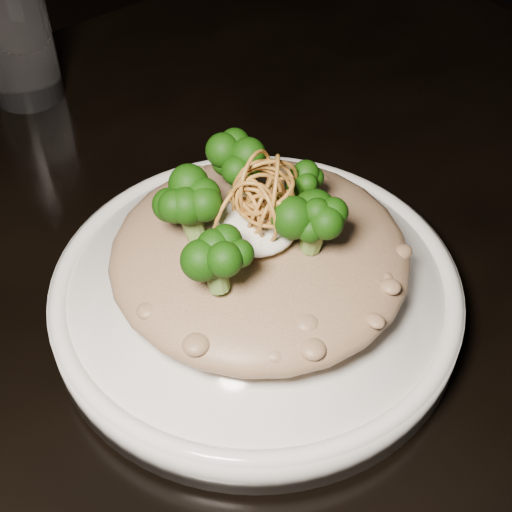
{
  "coord_description": "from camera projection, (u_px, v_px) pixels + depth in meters",
  "views": [
    {
      "loc": [
        -0.19,
        -0.33,
        1.15
      ],
      "look_at": [
        0.02,
        -0.07,
        0.81
      ],
      "focal_mm": 50.0,
      "sensor_mm": 36.0,
      "label": 1
    }
  ],
  "objects": [
    {
      "name": "table",
      "position": [
        188.0,
        336.0,
        0.61
      ],
      "size": [
        1.1,
        0.8,
        0.75
      ],
      "color": "black",
      "rests_on": "ground"
    },
    {
      "name": "plate",
      "position": [
        256.0,
        295.0,
        0.51
      ],
      "size": [
        0.29,
        0.29,
        0.03
      ],
      "primitive_type": "cylinder",
      "color": "white",
      "rests_on": "table"
    },
    {
      "name": "risotto",
      "position": [
        259.0,
        254.0,
        0.49
      ],
      "size": [
        0.21,
        0.21,
        0.05
      ],
      "primitive_type": "ellipsoid",
      "color": "brown",
      "rests_on": "plate"
    },
    {
      "name": "broccoli",
      "position": [
        252.0,
        211.0,
        0.45
      ],
      "size": [
        0.12,
        0.12,
        0.04
      ],
      "primitive_type": null,
      "color": "black",
      "rests_on": "risotto"
    },
    {
      "name": "cheese",
      "position": [
        255.0,
        227.0,
        0.46
      ],
      "size": [
        0.06,
        0.06,
        0.02
      ],
      "primitive_type": "ellipsoid",
      "color": "silver",
      "rests_on": "risotto"
    },
    {
      "name": "shallots",
      "position": [
        263.0,
        192.0,
        0.45
      ],
      "size": [
        0.06,
        0.06,
        0.04
      ],
      "primitive_type": null,
      "color": "brown",
      "rests_on": "cheese"
    },
    {
      "name": "drinking_glass",
      "position": [
        17.0,
        41.0,
        0.68
      ],
      "size": [
        0.07,
        0.07,
        0.12
      ],
      "primitive_type": "cylinder",
      "rotation": [
        0.0,
        0.0,
        0.02
      ],
      "color": "white",
      "rests_on": "table"
    }
  ]
}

